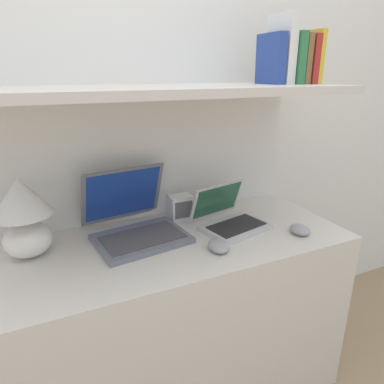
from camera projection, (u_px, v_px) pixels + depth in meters
name	position (u px, v px, depth m)	size (l,w,h in m)	color
wall_back	(144.00, 104.00, 1.41)	(6.00, 0.05, 2.40)	white
desk	(178.00, 320.00, 1.40)	(1.30, 0.54, 0.73)	silver
back_riser	(153.00, 234.00, 1.56)	(1.30, 0.04, 1.25)	white
shelf	(167.00, 90.00, 1.16)	(1.30, 0.49, 0.03)	silver
table_lamp	(23.00, 214.00, 1.13)	(0.19, 0.19, 0.28)	white
laptop_large	(135.00, 223.00, 1.30)	(0.37, 0.37, 0.25)	slate
laptop_small	(229.00, 219.00, 1.38)	(0.29, 0.28, 0.17)	silver
computer_mouse	(219.00, 246.00, 1.20)	(0.09, 0.11, 0.04)	#99999E
second_mouse	(300.00, 229.00, 1.33)	(0.08, 0.09, 0.04)	#99999E
router_box	(180.00, 207.00, 1.46)	(0.10, 0.08, 0.10)	white
book_yellow	(310.00, 57.00, 1.36)	(0.02, 0.14, 0.20)	gold
book_red	(304.00, 60.00, 1.35)	(0.03, 0.15, 0.18)	#A82823
book_brown	(296.00, 60.00, 1.34)	(0.03, 0.15, 0.18)	brown
book_green	(289.00, 59.00, 1.32)	(0.03, 0.17, 0.19)	#2D7042
book_white	(281.00, 50.00, 1.30)	(0.04, 0.14, 0.25)	silver
book_blue	(271.00, 59.00, 1.29)	(0.04, 0.15, 0.18)	#284293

